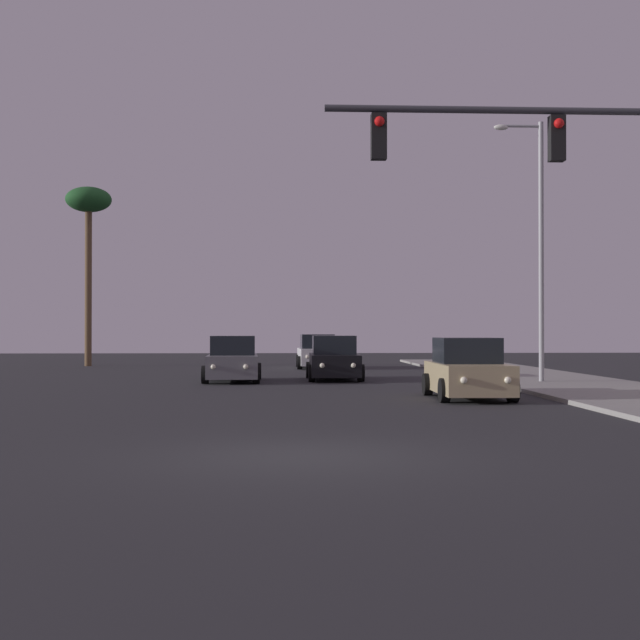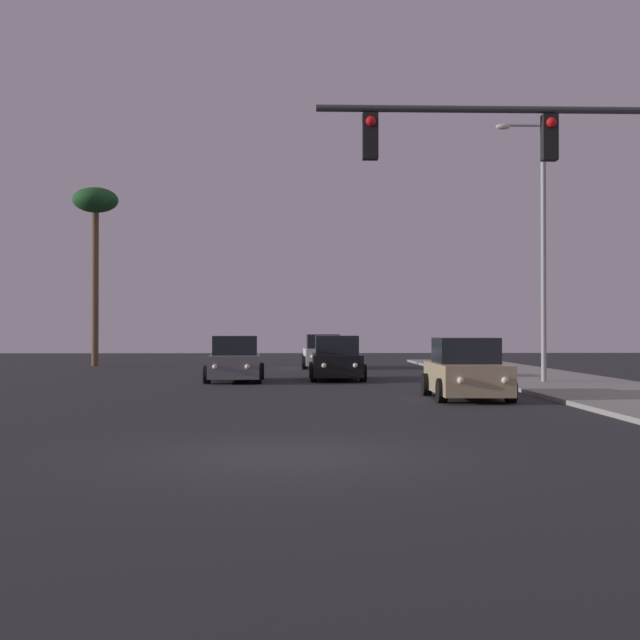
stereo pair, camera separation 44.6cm
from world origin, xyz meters
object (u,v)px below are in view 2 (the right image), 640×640
street_lamp (540,237)px  palm_tree_far (95,211)px  car_black (337,360)px  car_white (323,353)px  car_tan (466,371)px  car_grey (235,361)px  traffic_light_mast (572,186)px

street_lamp → palm_tree_far: 25.63m
car_black → car_white: same height
car_white → palm_tree_far: bearing=-16.1°
car_black → car_tan: size_ratio=1.00×
car_grey → car_white: size_ratio=1.00×
car_grey → palm_tree_far: bearing=-62.0°
traffic_light_mast → palm_tree_far: (-15.92, 30.09, 3.49)m
car_white → palm_tree_far: (-11.94, 3.14, 7.45)m
car_grey → car_tan: same height
car_black → car_tan: same height
car_black → traffic_light_mast: (3.80, -16.51, 3.96)m
street_lamp → traffic_light_mast: bearing=-103.1°
car_black → street_lamp: bearing=154.6°
car_black → street_lamp: (6.86, -3.37, 4.36)m
traffic_light_mast → street_lamp: (3.05, 13.14, 0.40)m
car_grey → street_lamp: size_ratio=0.48×
car_grey → traffic_light_mast: traffic_light_mast is taller
car_tan → street_lamp: size_ratio=0.48×
car_black → car_white: 10.44m
palm_tree_far → car_black: bearing=-48.3°
street_lamp → palm_tree_far: bearing=138.2°
street_lamp → car_tan: bearing=-121.7°
car_black → car_grey: (-3.79, -0.95, 0.00)m
street_lamp → car_white: bearing=117.0°
car_tan → car_white: bearing=-79.7°
car_grey → car_tan: bearing=127.1°
car_tan → traffic_light_mast: size_ratio=0.60×
car_white → traffic_light_mast: bearing=97.1°
car_black → traffic_light_mast: traffic_light_mast is taller
car_tan → street_lamp: street_lamp is taller
car_grey → palm_tree_far: (-8.32, 14.53, 7.45)m
car_tan → car_white: 20.17m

